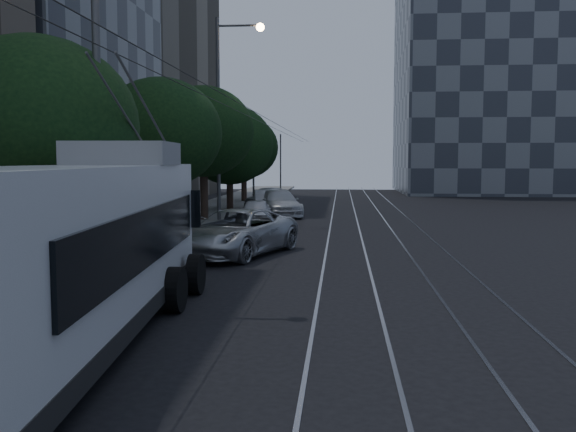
% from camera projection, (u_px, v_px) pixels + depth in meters
% --- Properties ---
extents(ground, '(120.00, 120.00, 0.00)m').
position_uv_depth(ground, '(304.00, 308.00, 14.73)').
color(ground, black).
rests_on(ground, ground).
extents(sidewalk, '(5.00, 90.00, 0.15)m').
position_uv_depth(sidewalk, '(189.00, 221.00, 35.20)').
color(sidewalk, slate).
rests_on(sidewalk, ground).
extents(tram_rails, '(4.52, 90.00, 0.02)m').
position_uv_depth(tram_rails, '(372.00, 223.00, 34.38)').
color(tram_rails, gray).
rests_on(tram_rails, ground).
extents(overhead_wires, '(2.23, 90.00, 6.00)m').
position_uv_depth(overhead_wires, '(234.00, 159.00, 34.70)').
color(overhead_wires, black).
rests_on(overhead_wires, ground).
extents(building_tan_far, '(14.40, 22.40, 34.80)m').
position_uv_depth(building_tan_far, '(117.00, 1.00, 56.48)').
color(building_tan_far, gray).
rests_on(building_tan_far, ground).
extents(building_distant_right, '(22.00, 18.00, 24.00)m').
position_uv_depth(building_distant_right, '(507.00, 77.00, 66.80)').
color(building_distant_right, '#323740').
rests_on(building_distant_right, ground).
extents(trolleybus, '(3.66, 12.81, 5.63)m').
position_uv_depth(trolleybus, '(72.00, 250.00, 11.77)').
color(trolleybus, silver).
rests_on(trolleybus, ground).
extents(pickup_silver, '(4.48, 6.47, 1.64)m').
position_uv_depth(pickup_silver, '(235.00, 233.00, 22.85)').
color(pickup_silver, '#B4B7BC').
rests_on(pickup_silver, ground).
extents(car_white_a, '(1.95, 4.08, 1.35)m').
position_uv_depth(car_white_a, '(256.00, 212.00, 33.73)').
color(car_white_a, silver).
rests_on(car_white_a, ground).
extents(car_white_b, '(3.53, 5.78, 1.57)m').
position_uv_depth(car_white_b, '(279.00, 203.00, 38.73)').
color(car_white_b, silver).
rests_on(car_white_b, ground).
extents(car_white_c, '(2.37, 4.86, 1.53)m').
position_uv_depth(car_white_c, '(268.00, 202.00, 40.01)').
color(car_white_c, silver).
rests_on(car_white_c, ground).
extents(car_white_d, '(3.17, 4.95, 1.57)m').
position_uv_depth(car_white_d, '(268.00, 197.00, 44.83)').
color(car_white_d, silver).
rests_on(car_white_d, ground).
extents(tree_1, '(5.21, 5.21, 6.58)m').
position_uv_depth(tree_1, '(36.00, 128.00, 16.47)').
color(tree_1, black).
rests_on(tree_1, ground).
extents(tree_2, '(4.97, 4.97, 6.74)m').
position_uv_depth(tree_2, '(161.00, 133.00, 26.04)').
color(tree_2, black).
rests_on(tree_2, ground).
extents(tree_3, '(5.51, 5.51, 7.42)m').
position_uv_depth(tree_3, '(203.00, 132.00, 34.81)').
color(tree_3, black).
rests_on(tree_3, ground).
extents(tree_4, '(5.79, 5.79, 6.99)m').
position_uv_depth(tree_4, '(230.00, 145.00, 41.98)').
color(tree_4, black).
rests_on(tree_4, ground).
extents(tree_5, '(5.50, 5.50, 6.87)m').
position_uv_depth(tree_5, '(244.00, 148.00, 50.96)').
color(tree_5, black).
rests_on(tree_5, ground).
extents(streetlamp_near, '(2.35, 0.44, 9.67)m').
position_uv_depth(streetlamp_near, '(113.00, 60.00, 15.72)').
color(streetlamp_near, '#4F5052').
rests_on(streetlamp_near, ground).
extents(streetlamp_far, '(2.62, 0.44, 10.94)m').
position_uv_depth(streetlamp_far, '(226.00, 101.00, 34.31)').
color(streetlamp_far, '#4F5052').
rests_on(streetlamp_far, ground).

